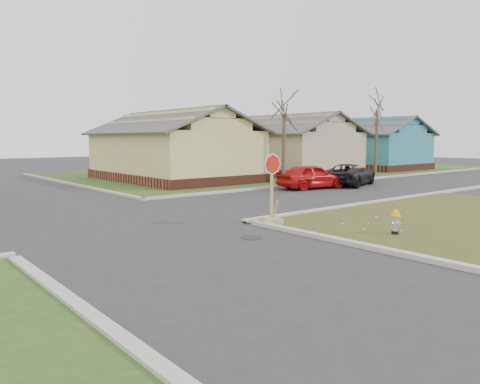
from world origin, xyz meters
TOP-DOWN VIEW (x-y plane):
  - ground at (0.00, 0.00)m, footprint 120.00×120.00m
  - verge_far_right at (22.00, 18.00)m, footprint 37.00×19.00m
  - curbs at (0.00, 5.00)m, footprint 80.00×40.00m
  - manhole at (2.20, -0.50)m, footprint 0.64×0.64m
  - side_house_yellow at (10.00, 16.50)m, footprint 7.60×11.60m
  - side_house_tan at (20.00, 16.50)m, footprint 7.60×11.60m
  - side_house_teal at (30.00, 16.50)m, footprint 7.60×11.60m
  - tree_mid_right at (14.00, 10.20)m, footprint 0.22×0.22m
  - tree_far_right at (24.00, 10.50)m, footprint 0.22×0.22m
  - fire_hydrant at (5.55, -2.87)m, footprint 0.27×0.27m
  - stop_sign at (3.98, 0.59)m, footprint 0.64×0.62m
  - red_sedan at (13.16, 7.13)m, footprint 4.22×2.29m
  - dark_pickup at (16.33, 7.01)m, footprint 5.01×3.52m

SIDE VIEW (x-z plane):
  - ground at x=0.00m, z-range 0.00..0.00m
  - curbs at x=0.00m, z-range -0.06..0.06m
  - manhole at x=2.20m, z-range 0.00..0.01m
  - verge_far_right at x=22.00m, z-range 0.00..0.05m
  - fire_hydrant at x=5.55m, z-range 0.08..0.80m
  - stop_sign at x=3.98m, z-range -0.59..1.66m
  - dark_pickup at x=16.33m, z-range 0.00..1.27m
  - red_sedan at x=13.16m, z-range 0.00..1.36m
  - tree_mid_right at x=14.00m, z-range 0.05..4.25m
  - side_house_yellow at x=10.00m, z-range -0.16..4.54m
  - side_house_tan at x=20.00m, z-range -0.16..4.54m
  - side_house_teal at x=30.00m, z-range -0.16..4.54m
  - tree_far_right at x=24.00m, z-range 0.05..4.81m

